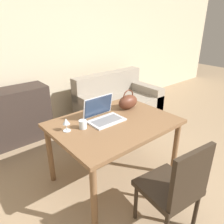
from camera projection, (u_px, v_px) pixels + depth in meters
The scene contains 9 objects.
wall_back at pixel (32, 45), 3.33m from camera, with size 10.00×0.06×2.70m.
dining_table at pixel (114, 128), 2.35m from camera, with size 1.28×0.95×0.73m.
chair at pixel (176, 186), 1.77m from camera, with size 0.49×0.49×0.90m.
couch at pixel (118, 105), 3.94m from camera, with size 1.44×0.85×0.82m.
sideboard at pixel (2, 120), 3.08m from camera, with size 1.33×0.40×0.82m.
laptop at pixel (103, 114), 2.34m from camera, with size 0.38×0.29×0.25m.
drinking_glass at pixel (83, 124), 2.16m from camera, with size 0.08×0.08×0.09m.
wine_glass at pixel (66, 122), 2.09m from camera, with size 0.07×0.07×0.13m.
handbag at pixel (128, 102), 2.61m from camera, with size 0.27×0.16×0.24m.
Camera 1 is at (-1.29, -0.73, 1.77)m, focal length 35.00 mm.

